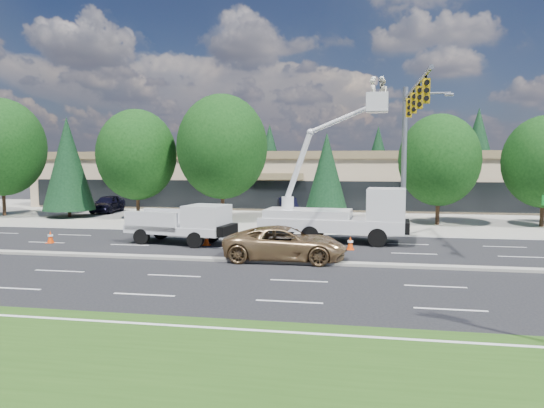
% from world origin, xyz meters
% --- Properties ---
extents(ground, '(140.00, 140.00, 0.00)m').
position_xyz_m(ground, '(0.00, 0.00, 0.00)').
color(ground, black).
rests_on(ground, ground).
extents(concrete_apron, '(140.00, 22.00, 0.01)m').
position_xyz_m(concrete_apron, '(0.00, 20.00, 0.01)').
color(concrete_apron, gray).
rests_on(concrete_apron, ground).
extents(road_median, '(120.00, 0.55, 0.12)m').
position_xyz_m(road_median, '(0.00, 0.00, 0.06)').
color(road_median, gray).
rests_on(road_median, ground).
extents(strip_mall, '(50.40, 15.40, 5.50)m').
position_xyz_m(strip_mall, '(0.00, 29.97, 2.83)').
color(strip_mall, tan).
rests_on(strip_mall, ground).
extents(tree_front_a, '(7.07, 7.07, 9.81)m').
position_xyz_m(tree_front_a, '(-22.00, 15.00, 5.74)').
color(tree_front_a, '#332114').
rests_on(tree_front_a, ground).
extents(tree_front_b, '(4.12, 4.12, 8.13)m').
position_xyz_m(tree_front_b, '(-16.00, 15.00, 4.36)').
color(tree_front_b, '#332114').
rests_on(tree_front_b, ground).
extents(tree_front_c, '(6.25, 6.25, 8.68)m').
position_xyz_m(tree_front_c, '(-10.00, 15.00, 5.08)').
color(tree_front_c, '#332114').
rests_on(tree_front_c, ground).
extents(tree_front_d, '(6.98, 6.98, 9.69)m').
position_xyz_m(tree_front_d, '(-3.00, 15.00, 5.67)').
color(tree_front_d, '#332114').
rests_on(tree_front_d, ground).
extents(tree_front_e, '(3.39, 3.39, 6.69)m').
position_xyz_m(tree_front_e, '(5.00, 15.00, 3.59)').
color(tree_front_e, '#332114').
rests_on(tree_front_e, ground).
extents(tree_front_f, '(5.72, 5.72, 7.94)m').
position_xyz_m(tree_front_f, '(13.00, 15.00, 4.65)').
color(tree_front_f, '#332114').
rests_on(tree_front_f, ground).
extents(tree_back_a, '(4.54, 4.54, 8.95)m').
position_xyz_m(tree_back_a, '(-18.00, 42.00, 4.80)').
color(tree_back_a, '#332114').
rests_on(tree_back_a, ground).
extents(tree_back_b, '(4.80, 4.80, 9.46)m').
position_xyz_m(tree_back_b, '(-4.00, 42.00, 5.08)').
color(tree_back_b, '#332114').
rests_on(tree_back_b, ground).
extents(tree_back_c, '(4.58, 4.58, 9.03)m').
position_xyz_m(tree_back_c, '(10.00, 42.00, 4.84)').
color(tree_back_c, '#332114').
rests_on(tree_back_c, ground).
extents(tree_back_d, '(5.65, 5.65, 11.13)m').
position_xyz_m(tree_back_d, '(22.00, 42.00, 5.97)').
color(tree_back_d, '#332114').
rests_on(tree_back_d, ground).
extents(signal_mast, '(2.76, 10.16, 9.00)m').
position_xyz_m(signal_mast, '(10.03, 7.04, 6.06)').
color(signal_mast, gray).
rests_on(signal_mast, ground).
extents(utility_pickup, '(6.01, 3.11, 2.19)m').
position_xyz_m(utility_pickup, '(-2.18, 4.12, 0.90)').
color(utility_pickup, silver).
rests_on(utility_pickup, ground).
extents(bucket_truck, '(8.25, 3.19, 9.13)m').
position_xyz_m(bucket_truck, '(6.57, 6.13, 2.00)').
color(bucket_truck, silver).
rests_on(bucket_truck, ground).
extents(traffic_cone_a, '(0.40, 0.40, 0.70)m').
position_xyz_m(traffic_cone_a, '(-9.70, 3.14, 0.34)').
color(traffic_cone_a, '#E23D07').
rests_on(traffic_cone_a, ground).
extents(traffic_cone_b, '(0.40, 0.40, 0.70)m').
position_xyz_m(traffic_cone_b, '(-0.86, 3.85, 0.34)').
color(traffic_cone_b, '#E23D07').
rests_on(traffic_cone_b, ground).
extents(traffic_cone_c, '(0.40, 0.40, 0.70)m').
position_xyz_m(traffic_cone_c, '(1.70, 3.92, 0.34)').
color(traffic_cone_c, '#E23D07').
rests_on(traffic_cone_c, ground).
extents(traffic_cone_d, '(0.40, 0.40, 0.70)m').
position_xyz_m(traffic_cone_d, '(6.88, 3.83, 0.34)').
color(traffic_cone_d, '#E23D07').
rests_on(traffic_cone_d, ground).
extents(minivan, '(5.66, 2.67, 1.56)m').
position_xyz_m(minivan, '(3.94, 0.60, 0.78)').
color(minivan, olive).
rests_on(minivan, ground).
extents(parked_car_west, '(2.23, 4.70, 1.55)m').
position_xyz_m(parked_car_west, '(-14.75, 18.96, 0.78)').
color(parked_car_west, black).
rests_on(parked_car_west, ground).
extents(parked_car_east, '(2.49, 4.59, 1.44)m').
position_xyz_m(parked_car_east, '(1.39, 20.04, 0.72)').
color(parked_car_east, black).
rests_on(parked_car_east, ground).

